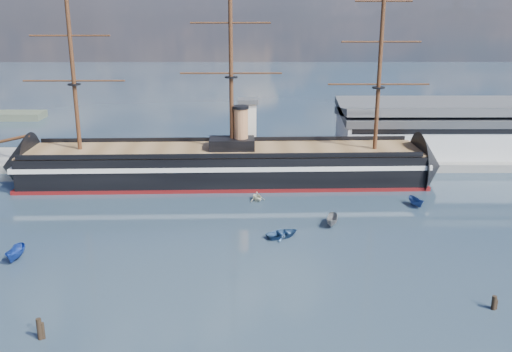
{
  "coord_description": "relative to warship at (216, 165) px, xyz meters",
  "views": [
    {
      "loc": [
        4.21,
        -63.86,
        38.91
      ],
      "look_at": [
        4.73,
        35.0,
        9.0
      ],
      "focal_mm": 40.0,
      "sensor_mm": 36.0,
      "label": 1
    }
  ],
  "objects": [
    {
      "name": "ground",
      "position": [
        4.24,
        -20.0,
        -4.04
      ],
      "size": [
        600.0,
        600.0,
        0.0
      ],
      "primitive_type": "plane",
      "color": "#1B2C40",
      "rests_on": "ground"
    },
    {
      "name": "quay",
      "position": [
        14.24,
        16.0,
        -4.04
      ],
      "size": [
        180.0,
        18.0,
        2.0
      ],
      "primitive_type": "cube",
      "color": "slate",
      "rests_on": "ground"
    },
    {
      "name": "warehouse",
      "position": [
        62.24,
        20.0,
        3.95
      ],
      "size": [
        63.0,
        21.0,
        11.6
      ],
      "color": "#B7BABC",
      "rests_on": "ground"
    },
    {
      "name": "quay_tower",
      "position": [
        7.24,
        13.0,
        5.72
      ],
      "size": [
        5.0,
        5.0,
        15.0
      ],
      "color": "silver",
      "rests_on": "ground"
    },
    {
      "name": "warship",
      "position": [
        0.0,
        0.0,
        0.0
      ],
      "size": [
        113.09,
        18.66,
        53.94
      ],
      "rotation": [
        0.0,
        0.0,
        0.03
      ],
      "color": "black",
      "rests_on": "ground"
    },
    {
      "name": "motorboat_a",
      "position": [
        -29.17,
        -40.95,
        -4.04
      ],
      "size": [
        6.29,
        2.4,
        2.5
      ],
      "primitive_type": "imported",
      "rotation": [
        0.0,
        0.0,
        -0.02
      ],
      "color": "navy",
      "rests_on": "ground"
    },
    {
      "name": "motorboat_b",
      "position": [
        13.63,
        -31.87,
        -4.04
      ],
      "size": [
        3.14,
        4.02,
        1.76
      ],
      "primitive_type": "imported",
      "rotation": [
        0.0,
        0.0,
        2.08
      ],
      "color": "#2F5282",
      "rests_on": "ground"
    },
    {
      "name": "motorboat_c",
      "position": [
        22.91,
        -26.69,
        -4.04
      ],
      "size": [
        6.31,
        3.53,
        2.38
      ],
      "primitive_type": "imported",
      "rotation": [
        0.0,
        0.0,
        -0.24
      ],
      "color": "slate",
      "rests_on": "ground"
    },
    {
      "name": "motorboat_d",
      "position": [
        9.3,
        -12.95,
        -4.04
      ],
      "size": [
        6.32,
        4.68,
        2.13
      ],
      "primitive_type": "imported",
      "rotation": [
        0.0,
        0.0,
        0.42
      ],
      "color": "beige",
      "rests_on": "ground"
    },
    {
      "name": "motorboat_f",
      "position": [
        41.09,
        -16.48,
        -4.04
      ],
      "size": [
        5.8,
        3.32,
        2.19
      ],
      "primitive_type": "imported",
      "rotation": [
        0.0,
        0.0,
        0.25
      ],
      "color": "navy",
      "rests_on": "ground"
    },
    {
      "name": "piling_near_left",
      "position": [
        -17.35,
        -63.4,
        -4.04
      ],
      "size": [
        0.64,
        0.64,
        3.47
      ],
      "primitive_type": "cylinder",
      "color": "black",
      "rests_on": "ground"
    },
    {
      "name": "piling_far_right",
      "position": [
        40.36,
        -56.68,
        -4.04
      ],
      "size": [
        0.64,
        0.64,
        2.65
      ],
      "primitive_type": "cylinder",
      "color": "black",
      "rests_on": "ground"
    }
  ]
}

